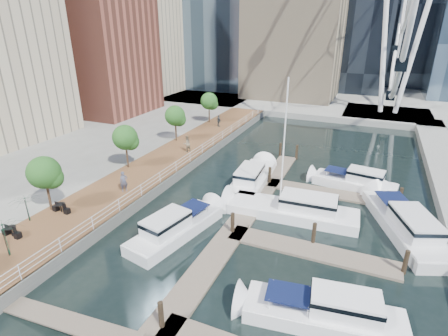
% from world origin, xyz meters
% --- Properties ---
extents(ground, '(520.00, 520.00, 0.00)m').
position_xyz_m(ground, '(0.00, 0.00, 0.00)').
color(ground, black).
rests_on(ground, ground).
extents(boardwalk, '(6.00, 60.00, 1.00)m').
position_xyz_m(boardwalk, '(-9.00, 15.00, 0.50)').
color(boardwalk, brown).
rests_on(boardwalk, ground).
extents(seawall, '(0.25, 60.00, 1.00)m').
position_xyz_m(seawall, '(-6.00, 15.00, 0.50)').
color(seawall, '#595954').
rests_on(seawall, ground).
extents(land_far, '(200.00, 114.00, 1.00)m').
position_xyz_m(land_far, '(0.00, 102.00, 0.50)').
color(land_far, gray).
rests_on(land_far, ground).
extents(pier, '(14.00, 12.00, 1.00)m').
position_xyz_m(pier, '(14.00, 52.00, 0.50)').
color(pier, gray).
rests_on(pier, ground).
extents(railing, '(0.10, 60.00, 1.05)m').
position_xyz_m(railing, '(-6.10, 15.00, 1.52)').
color(railing, white).
rests_on(railing, boardwalk).
extents(floating_docks, '(16.00, 34.00, 2.60)m').
position_xyz_m(floating_docks, '(7.97, 9.98, 0.49)').
color(floating_docks, '#6D6051').
rests_on(floating_docks, ground).
extents(midrise_condos, '(19.00, 67.00, 28.00)m').
position_xyz_m(midrise_condos, '(-33.57, 26.82, 13.42)').
color(midrise_condos, '#BCAD8E').
rests_on(midrise_condos, ground).
extents(street_trees, '(2.60, 42.60, 4.60)m').
position_xyz_m(street_trees, '(-11.40, 14.00, 4.29)').
color(street_trees, '#3F2B1C').
rests_on(street_trees, ground).
extents(yacht_foreground, '(9.56, 3.71, 2.15)m').
position_xyz_m(yacht_foreground, '(10.80, 1.81, 0.00)').
color(yacht_foreground, white).
rests_on(yacht_foreground, ground).
extents(pedestrian_near, '(0.79, 0.83, 1.90)m').
position_xyz_m(pedestrian_near, '(-8.06, 9.17, 1.95)').
color(pedestrian_near, '#474A5F').
rests_on(pedestrian_near, boardwalk).
extents(pedestrian_mid, '(1.09, 1.19, 1.97)m').
position_xyz_m(pedestrian_mid, '(-8.03, 20.80, 1.98)').
color(pedestrian_mid, '#817259').
rests_on(pedestrian_mid, boardwalk).
extents(pedestrian_far, '(1.09, 0.87, 1.74)m').
position_xyz_m(pedestrian_far, '(-9.07, 32.35, 1.87)').
color(pedestrian_far, '#30373C').
rests_on(pedestrian_far, boardwalk).
extents(moored_yachts, '(21.97, 34.06, 11.50)m').
position_xyz_m(moored_yachts, '(7.14, 11.51, 0.00)').
color(moored_yachts, white).
rests_on(moored_yachts, ground).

